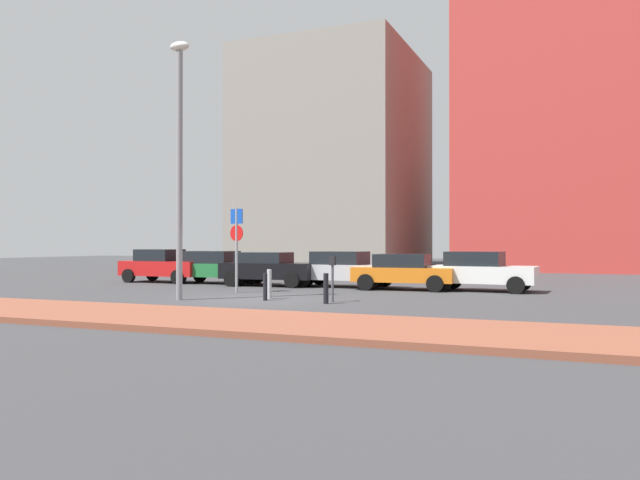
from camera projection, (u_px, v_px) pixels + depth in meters
ground_plane at (258, 300)px, 20.30m from camera, size 120.00×120.00×0.00m
sidewalk_brick at (144, 316)px, 15.05m from camera, size 40.00×3.73×0.14m
parked_car_red at (163, 266)px, 29.62m from camera, size 4.12×2.00×1.56m
parked_car_green at (217, 267)px, 28.70m from camera, size 4.56×2.06×1.49m
parked_car_black at (269, 268)px, 27.03m from camera, size 4.18×2.22×1.45m
parked_car_silver at (343, 269)px, 26.30m from camera, size 4.50×2.10×1.49m
parked_car_orange at (404, 271)px, 24.74m from camera, size 4.04×2.15×1.41m
parked_car_white at (481, 271)px, 24.01m from camera, size 4.03×2.11×1.52m
parking_sign_post at (237, 239)px, 23.34m from camera, size 0.60×0.13×3.14m
parking_meter at (332, 272)px, 19.49m from camera, size 0.18×0.14×1.43m
street_lamp at (179, 151)px, 20.24m from camera, size 0.70×0.36×8.36m
traffic_bollard_near at (326, 288)px, 18.93m from camera, size 0.16×0.16×0.92m
traffic_bollard_mid at (269, 284)px, 20.65m from camera, size 0.15×0.15×0.97m
traffic_bollard_far at (265, 287)px, 20.02m from camera, size 0.14×0.14×0.87m
building_colorful_midrise at (590, 60)px, 44.95m from camera, size 17.20×15.00×30.08m
building_under_construction at (336, 162)px, 53.45m from camera, size 13.29×14.84×17.68m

